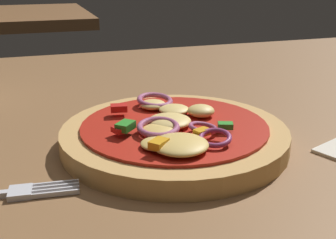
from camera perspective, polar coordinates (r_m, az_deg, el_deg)
The scene contains 2 objects.
dining_table at distance 0.47m, azimuth 2.81°, elevation -4.16°, with size 1.15×0.97×0.04m.
pizza at distance 0.43m, azimuth 0.81°, elevation -1.92°, with size 0.22×0.22×0.03m.
Camera 1 is at (-0.16, -0.40, 0.21)m, focal length 45.88 mm.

